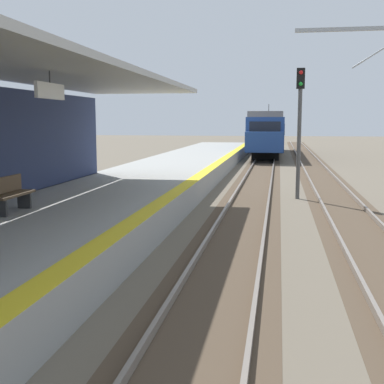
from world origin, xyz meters
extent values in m
cube|color=#999993|center=(-2.50, 16.00, 0.45)|extent=(5.00, 80.00, 0.90)
cube|color=yellow|center=(-0.25, 16.00, 0.90)|extent=(0.50, 80.00, 0.01)
cube|color=white|center=(-2.20, 13.71, 3.82)|extent=(0.08, 1.40, 0.36)
cylinder|color=#333333|center=(-2.20, 13.71, 4.14)|extent=(0.03, 0.03, 0.27)
cube|color=#4C3D2D|center=(1.90, 20.00, 0.00)|extent=(2.34, 120.00, 0.01)
cube|color=slate|center=(1.18, 20.00, 0.08)|extent=(0.08, 120.00, 0.15)
cube|color=slate|center=(2.62, 20.00, 0.08)|extent=(0.08, 120.00, 0.15)
cube|color=#4C3D2D|center=(5.30, 20.00, 0.00)|extent=(2.34, 120.00, 0.01)
cube|color=slate|center=(4.58, 20.00, 0.08)|extent=(0.08, 120.00, 0.15)
cube|color=slate|center=(6.02, 20.00, 0.08)|extent=(0.08, 120.00, 0.15)
cube|color=navy|center=(1.90, 50.59, 2.07)|extent=(2.90, 18.00, 2.70)
cube|color=slate|center=(1.90, 50.59, 3.64)|extent=(2.67, 18.00, 0.44)
cube|color=black|center=(1.90, 41.57, 2.48)|extent=(2.32, 0.06, 1.21)
cube|color=navy|center=(1.90, 40.79, 1.60)|extent=(2.78, 1.60, 1.49)
cube|color=black|center=(3.36, 50.59, 2.48)|extent=(0.04, 15.84, 0.86)
cylinder|color=#333333|center=(1.90, 54.19, 4.31)|extent=(0.06, 0.06, 0.90)
cube|color=black|center=(1.90, 44.74, 0.36)|extent=(2.17, 2.20, 0.72)
cube|color=black|center=(1.90, 56.44, 0.36)|extent=(2.17, 2.20, 0.72)
cylinder|color=#4C4C4C|center=(3.75, 23.59, 2.20)|extent=(0.16, 0.16, 4.40)
cube|color=black|center=(3.75, 23.59, 4.80)|extent=(0.32, 0.24, 0.80)
sphere|color=red|center=(3.75, 23.45, 5.02)|extent=(0.16, 0.16, 0.16)
sphere|color=green|center=(3.75, 23.45, 4.58)|extent=(0.16, 0.16, 0.16)
cube|color=#9EA3A8|center=(5.92, 25.23, 6.90)|extent=(4.80, 0.16, 0.16)
cylinder|color=#9EA3A8|center=(7.12, 25.23, 6.10)|extent=(2.47, 0.07, 1.60)
cube|color=brown|center=(-3.50, 14.15, 1.34)|extent=(0.44, 1.60, 0.06)
cube|color=brown|center=(-3.70, 14.15, 1.58)|extent=(0.06, 1.60, 0.40)
cube|color=#333333|center=(-3.50, 13.55, 1.12)|extent=(0.36, 0.08, 0.44)
cube|color=#333333|center=(-3.50, 14.75, 1.12)|extent=(0.36, 0.08, 0.44)
camera|label=1|loc=(2.96, 2.56, 3.15)|focal=47.96mm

